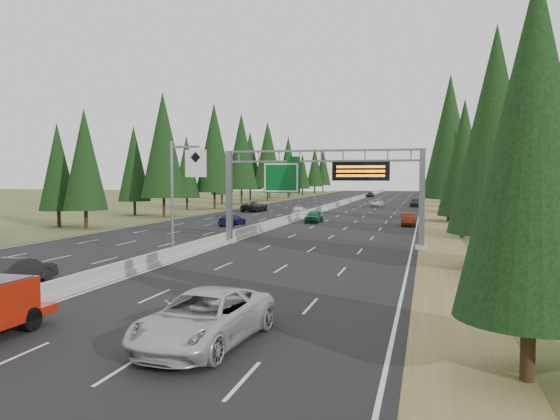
# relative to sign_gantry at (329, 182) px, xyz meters

# --- Properties ---
(road) EXTENTS (32.00, 260.00, 0.08)m
(road) POSITION_rel_sign_gantry_xyz_m (-8.92, 45.12, -5.23)
(road) COLOR black
(road) RESTS_ON ground
(shoulder_right) EXTENTS (3.60, 260.00, 0.06)m
(shoulder_right) POSITION_rel_sign_gantry_xyz_m (8.88, 45.12, -5.24)
(shoulder_right) COLOR olive
(shoulder_right) RESTS_ON ground
(shoulder_left) EXTENTS (3.60, 260.00, 0.06)m
(shoulder_left) POSITION_rel_sign_gantry_xyz_m (-26.72, 45.12, -5.24)
(shoulder_left) COLOR #4C5728
(shoulder_left) RESTS_ON ground
(median_barrier) EXTENTS (0.70, 260.00, 0.85)m
(median_barrier) POSITION_rel_sign_gantry_xyz_m (-8.92, 45.12, -4.85)
(median_barrier) COLOR gray
(median_barrier) RESTS_ON road
(sign_gantry) EXTENTS (16.75, 0.98, 7.80)m
(sign_gantry) POSITION_rel_sign_gantry_xyz_m (0.00, 0.00, 0.00)
(sign_gantry) COLOR slate
(sign_gantry) RESTS_ON road
(hov_sign_pole) EXTENTS (2.80, 0.50, 8.00)m
(hov_sign_pole) POSITION_rel_sign_gantry_xyz_m (-8.33, -9.92, -0.54)
(hov_sign_pole) COLOR slate
(hov_sign_pole) RESTS_ON road
(tree_row_right) EXTENTS (12.25, 238.75, 18.61)m
(tree_row_right) POSITION_rel_sign_gantry_xyz_m (12.99, 34.13, 3.85)
(tree_row_right) COLOR black
(tree_row_right) RESTS_ON ground
(tree_row_left) EXTENTS (11.97, 237.55, 18.91)m
(tree_row_left) POSITION_rel_sign_gantry_xyz_m (-30.54, 46.90, 3.92)
(tree_row_left) COLOR black
(tree_row_left) RESTS_ON ground
(silver_minivan) EXTENTS (3.54, 6.66, 1.78)m
(silver_minivan) POSITION_rel_sign_gantry_xyz_m (0.51, -26.63, -4.30)
(silver_minivan) COLOR #BBBCC0
(silver_minivan) RESTS_ON road
(car_ahead_green) EXTENTS (1.85, 4.41, 1.49)m
(car_ahead_green) POSITION_rel_sign_gantry_xyz_m (-5.80, 22.45, -4.44)
(car_ahead_green) COLOR #155E38
(car_ahead_green) RESTS_ON road
(car_ahead_dkred) EXTENTS (1.84, 4.52, 1.46)m
(car_ahead_dkred) POSITION_rel_sign_gantry_xyz_m (5.58, 20.58, -4.46)
(car_ahead_dkred) COLOR #5A1C0C
(car_ahead_dkred) RESTS_ON road
(car_ahead_dkgrey) EXTENTS (2.29, 5.32, 1.53)m
(car_ahead_dkgrey) POSITION_rel_sign_gantry_xyz_m (5.58, 61.35, -4.43)
(car_ahead_dkgrey) COLOR black
(car_ahead_dkgrey) RESTS_ON road
(car_ahead_white) EXTENTS (2.20, 4.74, 1.32)m
(car_ahead_white) POSITION_rel_sign_gantry_xyz_m (-1.44, 60.27, -4.53)
(car_ahead_white) COLOR silver
(car_ahead_white) RESTS_ON road
(car_ahead_far) EXTENTS (1.92, 4.30, 1.44)m
(car_ahead_far) POSITION_rel_sign_gantry_xyz_m (-7.42, 107.04, -4.47)
(car_ahead_far) COLOR black
(car_ahead_far) RESTS_ON road
(car_onc_near) EXTENTS (1.71, 4.53, 1.48)m
(car_onc_near) POSITION_rel_sign_gantry_xyz_m (-12.73, -19.88, -4.45)
(car_onc_near) COLOR black
(car_onc_near) RESTS_ON road
(car_onc_blue) EXTENTS (2.22, 4.72, 1.33)m
(car_onc_blue) POSITION_rel_sign_gantry_xyz_m (-13.99, 15.54, -4.52)
(car_onc_blue) COLOR #18164F
(car_onc_blue) RESTS_ON road
(car_onc_white) EXTENTS (1.60, 3.96, 1.35)m
(car_onc_white) POSITION_rel_sign_gantry_xyz_m (-10.42, 34.31, -4.51)
(car_onc_white) COLOR silver
(car_onc_white) RESTS_ON road
(car_onc_far) EXTENTS (3.30, 6.14, 1.64)m
(car_onc_far) POSITION_rel_sign_gantry_xyz_m (-19.20, 40.26, -4.37)
(car_onc_far) COLOR black
(car_onc_far) RESTS_ON road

